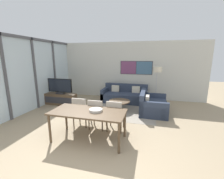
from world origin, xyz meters
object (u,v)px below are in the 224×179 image
sofa_main (125,96)px  dining_chair_centre (97,112)px  dining_chair_left (81,110)px  dining_table (88,114)px  dining_chair_right (115,114)px  fruit_bowl (96,110)px  sofa_side (151,106)px  coffee_table (119,103)px  television (60,86)px  floor_lamp (157,72)px  tv_console (61,99)px

sofa_main → dining_chair_centre: 3.00m
sofa_main → dining_chair_left: size_ratio=2.32×
sofa_main → dining_chair_centre: bearing=-96.0°
dining_table → dining_chair_right: bearing=49.3°
sofa_main → fruit_bowl: bearing=-92.0°
sofa_side → dining_chair_left: 2.68m
coffee_table → dining_table: 2.36m
dining_chair_right → television: bearing=148.7°
dining_table → floor_lamp: floor_lamp is taller
dining_chair_centre → sofa_main: bearing=84.0°
sofa_side → dining_chair_right: size_ratio=1.58×
dining_chair_left → dining_chair_centre: 0.54m
sofa_main → dining_chair_centre: (-0.31, -2.97, 0.24)m
dining_chair_left → dining_chair_right: (1.07, -0.06, 0.00)m
sofa_main → dining_table: sofa_main is taller
sofa_main → coffee_table: bearing=-90.0°
dining_table → floor_lamp: (1.71, 3.57, 0.75)m
tv_console → sofa_main: (2.66, 1.20, 0.02)m
television → sofa_main: bearing=24.3°
tv_console → coffee_table: 2.66m
sofa_main → fruit_bowl: 3.57m
tv_console → dining_table: 3.37m
sofa_side → floor_lamp: bearing=-8.8°
sofa_side → television: bearing=90.2°
sofa_main → dining_chair_right: dining_chair_right is taller
television → floor_lamp: bearing=16.4°
dining_chair_left → fruit_bowl: size_ratio=2.73×
sofa_side → coffee_table: size_ratio=1.70×
tv_console → floor_lamp: bearing=16.4°
tv_console → dining_chair_right: dining_chair_right is taller
tv_console → dining_chair_right: size_ratio=1.56×
sofa_side → floor_lamp: 1.67m
tv_console → dining_chair_left: bearing=-43.0°
tv_console → television: bearing=90.0°
dining_chair_right → tv_console: bearing=148.7°
dining_chair_left → dining_chair_centre: size_ratio=1.00×
floor_lamp → coffee_table: bearing=-138.0°
sofa_main → sofa_side: same height
sofa_side → dining_chair_centre: dining_chair_centre is taller
sofa_main → floor_lamp: floor_lamp is taller
sofa_main → dining_chair_centre: dining_chair_centre is taller
television → sofa_main: television is taller
dining_table → sofa_main: bearing=85.0°
dining_chair_left → dining_chair_right: bearing=-3.1°
sofa_side → dining_chair_right: dining_chair_right is taller
tv_console → dining_chair_centre: (2.35, -1.77, 0.26)m
sofa_main → coffee_table: size_ratio=2.49×
dining_table → floor_lamp: bearing=64.4°
sofa_side → floor_lamp: size_ratio=0.86×
dining_chair_right → fruit_bowl: 0.73m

